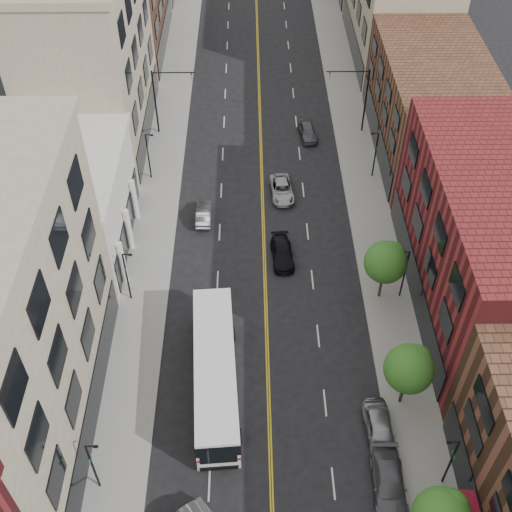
{
  "coord_description": "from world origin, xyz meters",
  "views": [
    {
      "loc": [
        -1.23,
        -10.87,
        39.52
      ],
      "look_at": [
        -0.79,
        23.85,
        5.0
      ],
      "focal_mm": 45.0,
      "sensor_mm": 36.0,
      "label": 1
    }
  ],
  "objects_px": {
    "city_bus": "(215,371)",
    "car_lane_b": "(282,189)",
    "car_parked_far": "(380,430)",
    "car_lane_c": "(308,131)",
    "car_lane_behind": "(204,214)",
    "car_parked_mid": "(389,484)",
    "car_lane_a": "(282,253)"
  },
  "relations": [
    {
      "from": "city_bus",
      "to": "car_lane_b",
      "type": "xyz_separation_m",
      "value": [
        5.64,
        21.85,
        -1.32
      ]
    },
    {
      "from": "car_parked_far",
      "to": "car_lane_c",
      "type": "distance_m",
      "value": 35.76
    },
    {
      "from": "car_lane_behind",
      "to": "car_lane_c",
      "type": "bearing_deg",
      "value": -129.15
    },
    {
      "from": "car_parked_mid",
      "to": "car_lane_c",
      "type": "distance_m",
      "value": 39.5
    },
    {
      "from": "car_parked_mid",
      "to": "car_parked_far",
      "type": "relative_size",
      "value": 1.08
    },
    {
      "from": "car_lane_c",
      "to": "car_lane_a",
      "type": "bearing_deg",
      "value": -107.82
    },
    {
      "from": "city_bus",
      "to": "car_lane_b",
      "type": "height_order",
      "value": "city_bus"
    },
    {
      "from": "car_lane_b",
      "to": "car_parked_far",
      "type": "bearing_deg",
      "value": -83.03
    },
    {
      "from": "car_parked_mid",
      "to": "car_lane_a",
      "type": "bearing_deg",
      "value": 106.95
    },
    {
      "from": "car_lane_a",
      "to": "car_lane_behind",
      "type": "bearing_deg",
      "value": 138.66
    },
    {
      "from": "city_bus",
      "to": "car_parked_far",
      "type": "xyz_separation_m",
      "value": [
        11.17,
        -4.12,
        -1.16
      ]
    },
    {
      "from": "car_parked_far",
      "to": "car_lane_a",
      "type": "xyz_separation_m",
      "value": [
        -5.87,
        17.2,
        -0.16
      ]
    },
    {
      "from": "car_parked_mid",
      "to": "car_lane_b",
      "type": "distance_m",
      "value": 30.22
    },
    {
      "from": "car_lane_a",
      "to": "car_lane_c",
      "type": "relative_size",
      "value": 1.08
    },
    {
      "from": "car_parked_far",
      "to": "car_lane_b",
      "type": "relative_size",
      "value": 1.02
    },
    {
      "from": "car_lane_behind",
      "to": "city_bus",
      "type": "bearing_deg",
      "value": 94.87
    },
    {
      "from": "car_parked_far",
      "to": "car_lane_behind",
      "type": "xyz_separation_m",
      "value": [
        -12.9,
        22.5,
        -0.17
      ]
    },
    {
      "from": "car_lane_behind",
      "to": "car_lane_c",
      "type": "relative_size",
      "value": 0.94
    },
    {
      "from": "car_parked_mid",
      "to": "car_lane_a",
      "type": "height_order",
      "value": "car_parked_mid"
    },
    {
      "from": "car_parked_far",
      "to": "car_lane_c",
      "type": "relative_size",
      "value": 1.15
    },
    {
      "from": "car_lane_behind",
      "to": "car_lane_b",
      "type": "relative_size",
      "value": 0.83
    },
    {
      "from": "car_lane_a",
      "to": "car_lane_c",
      "type": "xyz_separation_m",
      "value": [
        3.5,
        18.48,
        0.06
      ]
    },
    {
      "from": "car_parked_far",
      "to": "car_lane_c",
      "type": "height_order",
      "value": "car_parked_far"
    },
    {
      "from": "car_lane_b",
      "to": "car_lane_c",
      "type": "relative_size",
      "value": 1.13
    },
    {
      "from": "car_parked_mid",
      "to": "car_lane_a",
      "type": "distance_m",
      "value": 21.75
    },
    {
      "from": "car_lane_a",
      "to": "car_lane_c",
      "type": "bearing_deg",
      "value": 74.95
    },
    {
      "from": "car_parked_mid",
      "to": "car_lane_a",
      "type": "xyz_separation_m",
      "value": [
        -5.87,
        20.94,
        -0.1
      ]
    },
    {
      "from": "city_bus",
      "to": "car_parked_mid",
      "type": "xyz_separation_m",
      "value": [
        11.17,
        -7.86,
        -1.22
      ]
    },
    {
      "from": "car_parked_far",
      "to": "car_lane_behind",
      "type": "bearing_deg",
      "value": 117.22
    },
    {
      "from": "city_bus",
      "to": "car_lane_behind",
      "type": "relative_size",
      "value": 3.45
    },
    {
      "from": "car_lane_b",
      "to": "city_bus",
      "type": "bearing_deg",
      "value": -109.53
    },
    {
      "from": "car_lane_b",
      "to": "car_lane_c",
      "type": "height_order",
      "value": "car_lane_c"
    }
  ]
}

